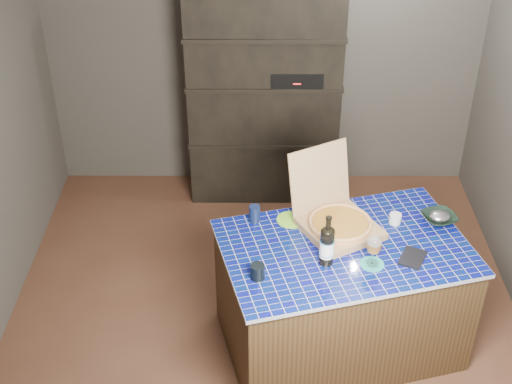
{
  "coord_description": "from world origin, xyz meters",
  "views": [
    {
      "loc": [
        -0.04,
        -3.61,
        3.46
      ],
      "look_at": [
        -0.06,
        0.0,
        1.01
      ],
      "focal_mm": 50.0,
      "sensor_mm": 36.0,
      "label": 1
    }
  ],
  "objects_px": {
    "mead_bottle": "(327,245)",
    "wine_glass": "(374,246)",
    "kitchen_island": "(341,296)",
    "bowl": "(439,218)",
    "pizza_box": "(338,220)",
    "dvd_case": "(413,258)"
  },
  "relations": [
    {
      "from": "mead_bottle",
      "to": "bowl",
      "type": "bearing_deg",
      "value": 28.63
    },
    {
      "from": "kitchen_island",
      "to": "dvd_case",
      "type": "distance_m",
      "value": 0.57
    },
    {
      "from": "dvd_case",
      "to": "bowl",
      "type": "relative_size",
      "value": 0.88
    },
    {
      "from": "kitchen_island",
      "to": "dvd_case",
      "type": "xyz_separation_m",
      "value": [
        0.38,
        -0.12,
        0.41
      ]
    },
    {
      "from": "wine_glass",
      "to": "dvd_case",
      "type": "distance_m",
      "value": 0.28
    },
    {
      "from": "kitchen_island",
      "to": "wine_glass",
      "type": "bearing_deg",
      "value": -66.75
    },
    {
      "from": "kitchen_island",
      "to": "bowl",
      "type": "relative_size",
      "value": 8.01
    },
    {
      "from": "wine_glass",
      "to": "pizza_box",
      "type": "bearing_deg",
      "value": 116.58
    },
    {
      "from": "pizza_box",
      "to": "dvd_case",
      "type": "distance_m",
      "value": 0.51
    },
    {
      "from": "kitchen_island",
      "to": "pizza_box",
      "type": "bearing_deg",
      "value": 86.69
    },
    {
      "from": "pizza_box",
      "to": "mead_bottle",
      "type": "distance_m",
      "value": 0.34
    },
    {
      "from": "pizza_box",
      "to": "wine_glass",
      "type": "bearing_deg",
      "value": -92.09
    },
    {
      "from": "mead_bottle",
      "to": "wine_glass",
      "type": "distance_m",
      "value": 0.27
    },
    {
      "from": "kitchen_island",
      "to": "pizza_box",
      "type": "relative_size",
      "value": 2.55
    },
    {
      "from": "kitchen_island",
      "to": "mead_bottle",
      "type": "height_order",
      "value": "mead_bottle"
    },
    {
      "from": "kitchen_island",
      "to": "wine_glass",
      "type": "height_order",
      "value": "wine_glass"
    },
    {
      "from": "kitchen_island",
      "to": "dvd_case",
      "type": "height_order",
      "value": "dvd_case"
    },
    {
      "from": "dvd_case",
      "to": "bowl",
      "type": "bearing_deg",
      "value": 84.13
    },
    {
      "from": "mead_bottle",
      "to": "wine_glass",
      "type": "xyz_separation_m",
      "value": [
        0.27,
        -0.02,
        0.01
      ]
    },
    {
      "from": "kitchen_island",
      "to": "wine_glass",
      "type": "relative_size",
      "value": 8.4
    },
    {
      "from": "kitchen_island",
      "to": "mead_bottle",
      "type": "distance_m",
      "value": 0.57
    },
    {
      "from": "pizza_box",
      "to": "wine_glass",
      "type": "distance_m",
      "value": 0.39
    }
  ]
}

